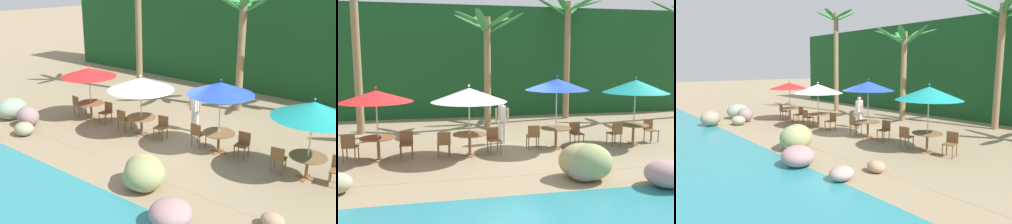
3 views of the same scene
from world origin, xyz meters
TOP-DOWN VIEW (x-y plane):
  - ground_plane at (0.00, 0.00)m, footprint 120.00×120.00m
  - terrace_deck at (0.00, 0.00)m, footprint 18.00×5.20m
  - foliage_backdrop at (0.00, 9.00)m, footprint 28.00×2.40m
  - rock_seawall at (-1.60, -3.16)m, footprint 12.95×3.16m
  - umbrella_red at (-4.31, -0.18)m, footprint 2.27×2.27m
  - dining_table_red at (-4.31, -0.18)m, footprint 1.10×1.10m
  - chair_red_seaward at (-3.46, -0.08)m, footprint 0.42×0.43m
  - chair_red_inland at (-5.16, -0.17)m, footprint 0.46×0.47m
  - umbrella_white at (-1.43, -0.21)m, footprint 2.47×2.47m
  - dining_table_white at (-1.43, -0.21)m, footprint 1.10×1.10m
  - chair_white_seaward at (-0.60, -0.01)m, footprint 0.47×0.48m
  - chair_white_inland at (-2.27, -0.33)m, footprint 0.44×0.44m
  - umbrella_blue at (1.72, 0.22)m, footprint 2.25×2.25m
  - dining_table_blue at (1.72, 0.22)m, footprint 1.10×1.10m
  - chair_blue_seaward at (2.56, 0.39)m, footprint 0.46×0.47m
  - chair_blue_inland at (0.87, 0.19)m, footprint 0.45×0.46m
  - umbrella_teal at (4.79, 0.22)m, footprint 2.40×2.40m
  - dining_table_teal at (4.79, 0.22)m, footprint 1.10×1.10m
  - chair_teal_inland at (3.95, 0.03)m, footprint 0.46×0.47m
  - palm_tree_nearest at (-5.61, 4.33)m, footprint 2.78×2.66m
  - palm_tree_second at (-0.04, 4.76)m, footprint 3.33×3.34m
  - waiter_in_white at (-0.03, 1.34)m, footprint 0.52×0.36m

SIDE VIEW (x-z plane):
  - ground_plane at x=0.00m, z-range 0.00..0.00m
  - terrace_deck at x=0.00m, z-range 0.00..0.01m
  - rock_seawall at x=-1.60m, z-range -0.07..0.89m
  - chair_red_seaward at x=-3.46m, z-range 0.08..0.95m
  - chair_red_inland at x=-5.16m, z-range 0.08..0.95m
  - chair_white_seaward at x=-0.60m, z-range 0.08..0.95m
  - chair_white_inland at x=-2.27m, z-range 0.08..0.95m
  - chair_blue_seaward at x=2.56m, z-range 0.08..0.95m
  - chair_blue_inland at x=0.87m, z-range 0.08..0.95m
  - chair_teal_inland at x=3.95m, z-range 0.08..0.95m
  - dining_table_red at x=-4.31m, z-range 0.24..0.98m
  - dining_table_white at x=-1.43m, z-range 0.24..0.98m
  - dining_table_blue at x=1.72m, z-range 0.24..0.98m
  - dining_table_teal at x=4.79m, z-range 0.24..0.98m
  - waiter_in_white at x=-0.03m, z-range 0.14..1.84m
  - umbrella_white at x=-1.43m, z-range 0.84..3.21m
  - umbrella_red at x=-4.31m, z-range 0.87..3.21m
  - umbrella_teal at x=4.79m, z-range 0.91..3.44m
  - umbrella_blue at x=1.72m, z-range 0.99..3.59m
  - foliage_backdrop at x=0.00m, z-range 0.00..6.00m
  - palm_tree_second at x=-0.04m, z-range 1.07..6.37m
  - palm_tree_nearest at x=-5.61m, z-range 1.03..7.94m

